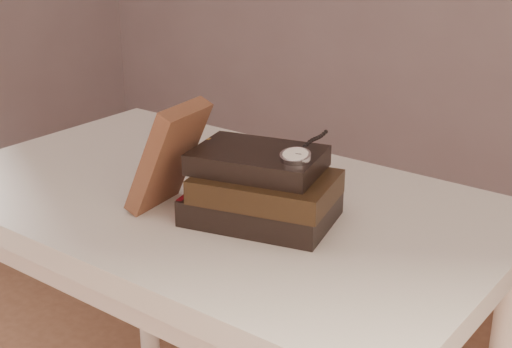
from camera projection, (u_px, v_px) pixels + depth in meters
The scene contains 5 objects.
table at pixel (215, 242), 1.28m from camera, with size 1.00×0.60×0.75m.
book_stack at pixel (262, 189), 1.13m from camera, with size 0.26×0.21×0.11m.
journal at pixel (168, 156), 1.16m from camera, with size 0.03×0.12×0.19m, color #47271B.
pocket_watch at pixel (298, 154), 1.08m from camera, with size 0.06×0.15×0.02m.
eyeglasses at pixel (235, 160), 1.22m from camera, with size 0.12×0.13×0.05m.
Camera 1 is at (0.76, -0.52, 1.23)m, focal length 50.86 mm.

